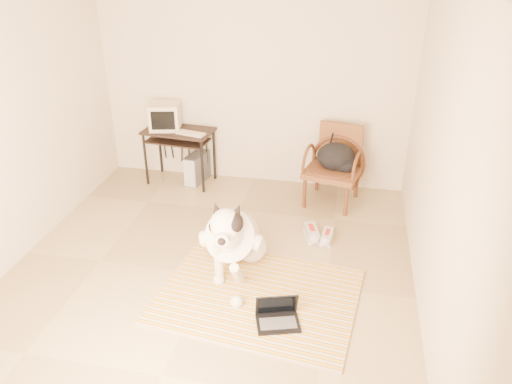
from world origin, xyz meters
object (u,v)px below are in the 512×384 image
(computer_desk, at_px, (178,138))
(pc_tower, at_px, (197,168))
(laptop, at_px, (277,316))
(crt_monitor, at_px, (165,116))
(dog, at_px, (233,239))
(rattan_chair, at_px, (334,165))
(backpack, at_px, (338,158))

(computer_desk, xyz_separation_m, pc_tower, (0.21, 0.05, -0.44))
(laptop, bearing_deg, computer_desk, 124.28)
(crt_monitor, bearing_deg, pc_tower, 2.40)
(computer_desk, bearing_deg, dog, -57.50)
(computer_desk, height_order, crt_monitor, crt_monitor)
(computer_desk, bearing_deg, pc_tower, 14.52)
(rattan_chair, bearing_deg, crt_monitor, 175.39)
(laptop, height_order, crt_monitor, crt_monitor)
(computer_desk, relative_size, rattan_chair, 0.98)
(backpack, bearing_deg, pc_tower, 172.46)
(crt_monitor, height_order, backpack, crt_monitor)
(laptop, xyz_separation_m, rattan_chair, (0.33, 2.39, 0.40))
(computer_desk, relative_size, pc_tower, 2.07)
(dog, relative_size, crt_monitor, 2.85)
(computer_desk, height_order, backpack, backpack)
(dog, xyz_separation_m, computer_desk, (-1.17, 1.84, 0.27))
(rattan_chair, bearing_deg, pc_tower, 173.92)
(dog, relative_size, pc_tower, 2.83)
(rattan_chair, bearing_deg, backpack, -53.73)
(dog, bearing_deg, rattan_chair, 62.69)
(crt_monitor, height_order, rattan_chair, crt_monitor)
(laptop, xyz_separation_m, computer_desk, (-1.72, 2.53, 0.55))
(computer_desk, bearing_deg, backpack, -5.30)
(pc_tower, bearing_deg, crt_monitor, -177.60)
(pc_tower, bearing_deg, backpack, -7.54)
(laptop, relative_size, pc_tower, 0.95)
(rattan_chair, bearing_deg, dog, -117.31)
(laptop, distance_m, crt_monitor, 3.30)
(dog, height_order, computer_desk, dog)
(dog, height_order, rattan_chair, rattan_chair)
(laptop, height_order, computer_desk, computer_desk)
(dog, bearing_deg, crt_monitor, 125.71)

